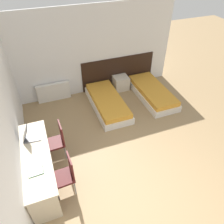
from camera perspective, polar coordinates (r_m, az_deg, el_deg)
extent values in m
plane|color=#9E7F56|center=(4.71, 11.29, -23.09)|extent=(20.00, 20.00, 0.00)
cube|color=white|center=(6.84, -6.11, 15.23)|extent=(5.49, 0.05, 2.70)
cube|color=white|center=(4.80, -25.24, -0.24)|extent=(0.05, 5.36, 2.70)
cube|color=black|center=(7.44, 1.63, 10.43)|extent=(2.50, 0.03, 1.04)
cube|color=silver|center=(6.63, -1.18, 2.02)|extent=(0.87, 2.02, 0.20)
cube|color=gold|center=(6.53, -1.20, 3.20)|extent=(0.79, 1.94, 0.14)
cube|color=silver|center=(7.18, 10.38, 4.60)|extent=(0.87, 2.02, 0.20)
cube|color=gold|center=(7.09, 10.53, 5.72)|extent=(0.79, 1.94, 0.14)
cube|color=beige|center=(7.40, 2.31, 7.59)|extent=(0.48, 0.43, 0.46)
cube|color=silver|center=(7.07, -14.99, 5.08)|extent=(1.02, 0.12, 0.58)
cube|color=beige|center=(4.65, -19.30, -10.68)|extent=(0.56, 2.03, 0.04)
cube|color=beige|center=(4.36, -16.84, -23.50)|extent=(0.50, 0.04, 0.70)
cube|color=beige|center=(5.61, -19.48, -5.69)|extent=(0.50, 0.04, 0.70)
cube|color=#511919|center=(5.17, -14.68, -7.85)|extent=(0.42, 0.42, 0.05)
cube|color=#511919|center=(4.99, -13.12, -5.19)|extent=(0.04, 0.36, 0.49)
cylinder|color=slate|center=(5.22, -15.74, -11.32)|extent=(0.02, 0.02, 0.41)
cylinder|color=slate|center=(5.45, -16.40, -8.71)|extent=(0.02, 0.02, 0.41)
cylinder|color=slate|center=(5.23, -12.06, -10.36)|extent=(0.02, 0.02, 0.41)
cylinder|color=slate|center=(5.46, -12.91, -7.80)|extent=(0.02, 0.02, 0.41)
cube|color=#511919|center=(4.55, -12.67, -16.34)|extent=(0.42, 0.42, 0.05)
cube|color=#511919|center=(4.34, -10.75, -13.65)|extent=(0.05, 0.36, 0.49)
cylinder|color=slate|center=(4.64, -13.88, -20.15)|extent=(0.02, 0.02, 0.41)
cylinder|color=slate|center=(4.83, -14.80, -16.85)|extent=(0.02, 0.02, 0.41)
cylinder|color=slate|center=(4.65, -9.60, -18.98)|extent=(0.02, 0.02, 0.41)
cylinder|color=slate|center=(4.84, -10.75, -15.76)|extent=(0.02, 0.02, 0.41)
cube|color=slate|center=(4.97, -20.07, -6.43)|extent=(0.37, 0.26, 0.02)
cube|color=black|center=(4.87, -21.74, -5.22)|extent=(0.17, 0.24, 0.33)
cube|color=#236B3D|center=(4.37, -19.33, -14.44)|extent=(0.28, 0.23, 0.01)
cube|color=white|center=(4.37, -19.35, -14.37)|extent=(0.27, 0.21, 0.01)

